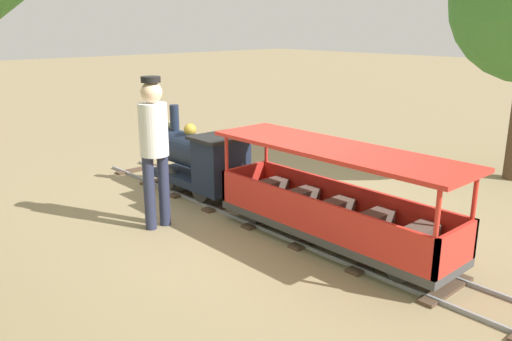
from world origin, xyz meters
name	(u,v)px	position (x,y,z in m)	size (l,w,h in m)	color
ground_plane	(261,219)	(0.00, 0.00, 0.00)	(60.00, 60.00, 0.00)	#8C7A56
track	(268,220)	(0.00, -0.11, 0.02)	(0.70, 6.40, 0.04)	gray
locomotive	(202,159)	(0.00, 1.11, 0.49)	(0.66, 1.45, 1.07)	#192338
passenger_car	(332,206)	(0.00, -1.01, 0.42)	(0.76, 2.70, 0.97)	#3F3F3F
conductor_person	(154,141)	(-0.99, 0.58, 0.96)	(0.30, 0.30, 1.62)	#282D47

